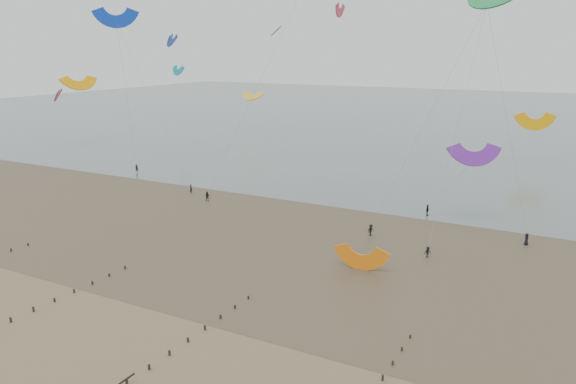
# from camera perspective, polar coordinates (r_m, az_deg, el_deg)

# --- Properties ---
(ground) EXTENTS (500.00, 500.00, 0.00)m
(ground) POSITION_cam_1_polar(r_m,az_deg,el_deg) (56.16, -14.39, -14.27)
(ground) COLOR brown
(ground) RESTS_ON ground
(sea_and_shore) EXTENTS (500.00, 665.00, 0.03)m
(sea_and_shore) POSITION_cam_1_polar(r_m,az_deg,el_deg) (84.14, -0.56, -3.97)
(sea_and_shore) COLOR #475654
(sea_and_shore) RESTS_ON ground
(kitesurfer_lead) EXTENTS (0.73, 0.62, 1.70)m
(kitesurfer_lead) POSITION_cam_1_polar(r_m,az_deg,el_deg) (107.23, -9.83, 0.33)
(kitesurfer_lead) COLOR black
(kitesurfer_lead) RESTS_ON ground
(kitesurfers) EXTENTS (120.43, 27.12, 1.87)m
(kitesurfers) POSITION_cam_1_polar(r_m,az_deg,el_deg) (87.97, 17.03, -3.22)
(kitesurfers) COLOR black
(kitesurfers) RESTS_ON ground
(grounded_kite) EXTENTS (6.20, 4.97, 3.26)m
(grounded_kite) POSITION_cam_1_polar(r_m,az_deg,el_deg) (70.55, 7.39, -7.81)
(grounded_kite) COLOR orange
(grounded_kite) RESTS_ON ground
(kites_airborne) EXTENTS (232.52, 118.18, 36.23)m
(kites_airborne) POSITION_cam_1_polar(r_m,az_deg,el_deg) (129.86, 8.77, 12.34)
(kites_airborne) COLOR #037F8E
(kites_airborne) RESTS_ON ground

